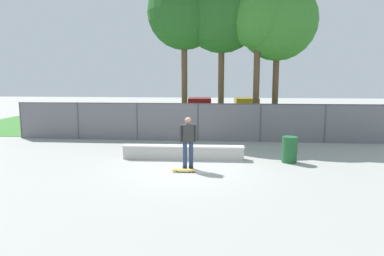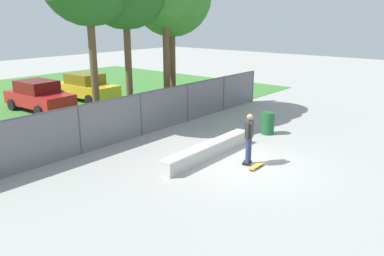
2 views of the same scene
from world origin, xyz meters
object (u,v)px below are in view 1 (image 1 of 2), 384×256
Objects in this scene: tree_mid at (258,17)px; tree_far at (278,21)px; skateboard at (184,170)px; trash_bin at (289,150)px; car_yellow at (246,109)px; car_red at (200,109)px; skateboarder at (188,141)px; concrete_ledge at (183,152)px; tree_near_left at (184,13)px; tree_near_right at (222,12)px.

tree_mid is 1.20m from tree_far.
trash_bin is at bearing 23.90° from skateboard.
trash_bin reaches higher than skateboard.
tree_mid is at bearing 66.79° from skateboard.
car_yellow is at bearing 93.82° from trash_bin.
car_red is (-4.40, 5.91, -5.15)m from tree_far.
car_yellow is (3.33, 0.34, 0.00)m from car_red.
car_yellow is at bearing 99.69° from tree_far.
tree_far is 8.17m from car_yellow.
skateboard is (-0.11, -0.39, -0.94)m from skateboarder.
concrete_ledge is at bearing 96.95° from skateboard.
skateboard is at bearing -84.05° from tree_near_left.
car_yellow reaches higher than concrete_ledge.
skateboard is 10.12m from tree_near_right.
tree_near_left is at bearing 95.62° from concrete_ledge.
tree_mid is (3.23, 5.11, 5.84)m from concrete_ledge.
tree_near_left is (-0.80, 7.68, 6.42)m from skateboard.
car_red is (-0.34, 13.47, 0.77)m from skateboard.
tree_near_left is 1.05× the size of tree_far.
skateboarder is 13.73m from car_yellow.
tree_near_right is at bearing 113.33° from trash_bin.
tree_near_right is at bearing 81.29° from skateboard.
tree_far is at bearing -3.38° from tree_near_right.
concrete_ledge is 1.91m from skateboard.
tree_near_right is 8.92m from trash_bin.
car_red is (-0.11, 11.59, 0.57)m from concrete_ledge.
tree_near_right is 2.02× the size of car_red.
skateboarder reaches higher than car_red.
tree_near_left reaches higher than tree_far.
skateboarder is 0.21× the size of tree_near_left.
tree_mid is at bearing -151.77° from tree_far.
skateboard is 0.19× the size of car_red.
car_red is at bearing -174.12° from car_yellow.
concrete_ledge is 0.59× the size of tree_far.
tree_mid is 8.62m from car_yellow.
car_red is 3.34m from car_yellow.
skateboard is 0.10× the size of tree_far.
skateboarder is 1.86× the size of trash_bin.
tree_near_right is (1.18, 7.73, 6.43)m from skateboard.
skateboard is 0.09× the size of tree_near_right.
tree_near_left is (-0.57, 5.80, 6.22)m from concrete_ledge.
tree_mid is (3.00, 7.00, 6.04)m from skateboard.
car_red is at bearing 91.46° from skateboard.
concrete_ledge reaches higher than skateboard.
skateboarder reaches higher than skateboard.
skateboard is 10.42m from tree_far.
tree_near_left is 0.98× the size of tree_near_right.
tree_far reaches higher than trash_bin.
tree_near_left is 1.98× the size of car_yellow.
skateboarder is 8.83m from tree_mid.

